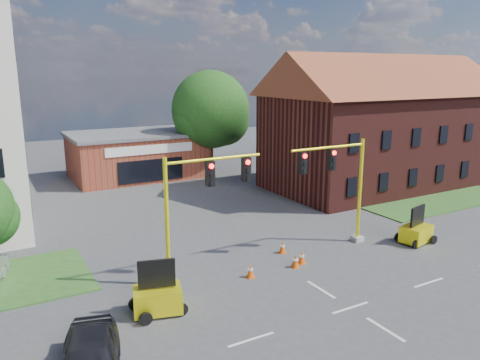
{
  "coord_description": "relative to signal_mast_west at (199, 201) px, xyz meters",
  "views": [
    {
      "loc": [
        -13.22,
        -13.69,
        9.97
      ],
      "look_at": [
        0.16,
        10.0,
        3.64
      ],
      "focal_mm": 35.0,
      "sensor_mm": 36.0,
      "label": 1
    }
  ],
  "objects": [
    {
      "name": "pickup_white",
      "position": [
        16.67,
        8.2,
        -3.15
      ],
      "size": [
        5.98,
        3.82,
        1.54
      ],
      "primitive_type": "imported",
      "rotation": [
        0.0,
        0.0,
        1.32
      ],
      "color": "white",
      "rests_on": "ground"
    },
    {
      "name": "ground",
      "position": [
        4.36,
        -6.0,
        -3.92
      ],
      "size": [
        120.0,
        120.0,
        0.0
      ],
      "primitive_type": "plane",
      "color": "#3D3D3F",
      "rests_on": "ground"
    },
    {
      "name": "tree_large",
      "position": [
        11.24,
        21.08,
        2.21
      ],
      "size": [
        7.84,
        7.46,
        10.13
      ],
      "color": "#312312",
      "rests_on": "ground"
    },
    {
      "name": "trailer_east",
      "position": [
        13.21,
        -1.91,
        -3.25
      ],
      "size": [
        2.13,
        1.67,
        2.16
      ],
      "rotation": [
        0.0,
        0.0,
        0.23
      ],
      "color": "#FFF115",
      "rests_on": "ground"
    },
    {
      "name": "cone_d",
      "position": [
        5.4,
        -1.1,
        -3.58
      ],
      "size": [
        0.4,
        0.4,
        0.7
      ],
      "color": "#D94E0B",
      "rests_on": "ground"
    },
    {
      "name": "lane_markings",
      "position": [
        4.36,
        -9.0,
        -3.91
      ],
      "size": [
        60.0,
        36.0,
        0.01
      ],
      "primitive_type": null,
      "color": "silver",
      "rests_on": "ground"
    },
    {
      "name": "signal_mast_east",
      "position": [
        8.71,
        0.0,
        0.0
      ],
      "size": [
        5.3,
        0.6,
        6.2
      ],
      "color": "gray",
      "rests_on": "ground"
    },
    {
      "name": "sedan_dark",
      "position": [
        -6.5,
        -5.54,
        -3.11
      ],
      "size": [
        3.08,
        5.1,
        1.62
      ],
      "primitive_type": "imported",
      "rotation": [
        0.0,
        0.0,
        -0.26
      ],
      "color": "black",
      "rests_on": "ground"
    },
    {
      "name": "trailer_west",
      "position": [
        -3.03,
        -2.3,
        -3.21
      ],
      "size": [
        2.28,
        1.82,
        2.27
      ],
      "rotation": [
        0.0,
        0.0,
        -0.27
      ],
      "color": "#FFF115",
      "rests_on": "ground"
    },
    {
      "name": "townhouse_row",
      "position": [
        22.36,
        10.0,
        2.01
      ],
      "size": [
        21.0,
        11.0,
        11.5
      ],
      "color": "#461815",
      "rests_on": "ground"
    },
    {
      "name": "brick_shop",
      "position": [
        4.36,
        23.99,
        -1.76
      ],
      "size": [
        12.4,
        8.4,
        4.3
      ],
      "color": "maroon",
      "rests_on": "ground"
    },
    {
      "name": "signal_mast_west",
      "position": [
        0.0,
        0.0,
        0.0
      ],
      "size": [
        5.3,
        0.6,
        6.2
      ],
      "color": "gray",
      "rests_on": "ground"
    },
    {
      "name": "cone_a",
      "position": [
        2.15,
        -1.24,
        -3.58
      ],
      "size": [
        0.4,
        0.4,
        0.7
      ],
      "color": "#D94E0B",
      "rests_on": "ground"
    },
    {
      "name": "cone_c",
      "position": [
        5.35,
        0.63,
        -3.58
      ],
      "size": [
        0.4,
        0.4,
        0.7
      ],
      "color": "#D94E0B",
      "rests_on": "ground"
    },
    {
      "name": "grass_verge_ne",
      "position": [
        22.36,
        3.0,
        -3.88
      ],
      "size": [
        14.0,
        4.0,
        0.08
      ],
      "primitive_type": "cube",
      "color": "#204B1C",
      "rests_on": "ground"
    },
    {
      "name": "cone_b",
      "position": [
        4.81,
        -1.33,
        -3.58
      ],
      "size": [
        0.4,
        0.4,
        0.7
      ],
      "color": "#D94E0B",
      "rests_on": "ground"
    }
  ]
}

